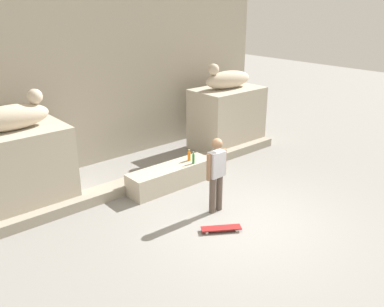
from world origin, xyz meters
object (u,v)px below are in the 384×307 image
(bottle_orange, at_px, (189,156))
(skater, at_px, (216,172))
(bottle_green, at_px, (193,159))
(statue_reclining_left, at_px, (12,116))
(statue_reclining_right, at_px, (227,79))
(skateboard, at_px, (221,228))

(bottle_orange, bearing_deg, skater, -110.95)
(bottle_green, bearing_deg, skater, -112.26)
(statue_reclining_left, bearing_deg, skater, -42.95)
(statue_reclining_right, bearing_deg, bottle_green, 34.92)
(statue_reclining_right, distance_m, skater, 4.39)
(statue_reclining_left, bearing_deg, bottle_green, -21.81)
(statue_reclining_left, distance_m, bottle_orange, 4.15)
(bottle_orange, bearing_deg, statue_reclining_left, 161.78)
(statue_reclining_right, bearing_deg, skater, 47.74)
(statue_reclining_left, xyz_separation_m, skateboard, (2.59, -3.51, -2.03))
(statue_reclining_left, height_order, skater, statue_reclining_left)
(skater, bearing_deg, statue_reclining_left, 138.00)
(statue_reclining_right, relative_size, bottle_green, 5.34)
(skateboard, bearing_deg, statue_reclining_right, 76.76)
(skater, xyz_separation_m, bottle_green, (0.57, 1.40, -0.26))
(statue_reclining_right, relative_size, skateboard, 2.11)
(skater, relative_size, bottle_green, 5.42)
(statue_reclining_right, xyz_separation_m, bottle_orange, (-2.52, -1.22, -1.45))
(statue_reclining_left, distance_m, statue_reclining_right, 6.22)
(statue_reclining_right, bearing_deg, skateboard, 49.68)
(statue_reclining_left, bearing_deg, skateboard, -53.98)
(bottle_green, height_order, bottle_orange, bottle_green)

